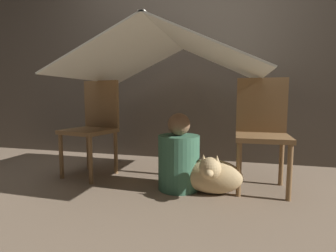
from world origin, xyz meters
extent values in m
plane|color=#7A6651|center=(0.00, 0.00, 0.00)|extent=(8.80, 8.80, 0.00)
cube|color=#4C4238|center=(0.00, 1.02, 1.25)|extent=(7.00, 0.05, 2.50)
cylinder|color=brown|center=(-0.94, -0.02, 0.20)|extent=(0.04, 0.04, 0.40)
cylinder|color=brown|center=(-0.61, -0.09, 0.20)|extent=(0.04, 0.04, 0.40)
cylinder|color=brown|center=(-0.88, 0.31, 0.20)|extent=(0.04, 0.04, 0.40)
cylinder|color=brown|center=(-0.54, 0.24, 0.20)|extent=(0.04, 0.04, 0.40)
cube|color=brown|center=(-0.74, 0.11, 0.41)|extent=(0.46, 0.46, 0.04)
cube|color=brown|center=(-0.71, 0.29, 0.65)|extent=(0.39, 0.11, 0.44)
cylinder|color=brown|center=(0.58, -0.06, 0.20)|extent=(0.04, 0.04, 0.40)
cylinder|color=brown|center=(0.91, -0.06, 0.20)|extent=(0.04, 0.04, 0.40)
cylinder|color=brown|center=(0.57, 0.28, 0.20)|extent=(0.04, 0.04, 0.40)
cylinder|color=brown|center=(0.91, 0.28, 0.20)|extent=(0.04, 0.04, 0.40)
cube|color=brown|center=(0.74, 0.11, 0.41)|extent=(0.40, 0.40, 0.04)
cube|color=brown|center=(0.74, 0.29, 0.65)|extent=(0.39, 0.03, 0.44)
cube|color=silver|center=(-0.37, 0.11, 1.05)|extent=(0.75, 1.23, 0.35)
cube|color=silver|center=(0.37, 0.11, 1.05)|extent=(0.75, 1.23, 0.35)
cube|color=silver|center=(0.00, 0.11, 1.21)|extent=(0.04, 1.23, 0.01)
cylinder|color=#38664C|center=(0.12, -0.02, 0.21)|extent=(0.32, 0.32, 0.42)
sphere|color=brown|center=(0.12, -0.02, 0.51)|extent=(0.17, 0.17, 0.17)
ellipsoid|color=tan|center=(0.38, -0.05, 0.13)|extent=(0.45, 0.23, 0.26)
sphere|color=tan|center=(0.38, -0.22, 0.24)|extent=(0.15, 0.15, 0.15)
ellipsoid|color=tan|center=(0.38, -0.28, 0.22)|extent=(0.06, 0.08, 0.05)
cone|color=tan|center=(0.34, -0.22, 0.30)|extent=(0.05, 0.05, 0.07)
cone|color=tan|center=(0.43, -0.22, 0.30)|extent=(0.05, 0.05, 0.07)
camera|label=1|loc=(0.55, -1.98, 0.72)|focal=28.00mm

